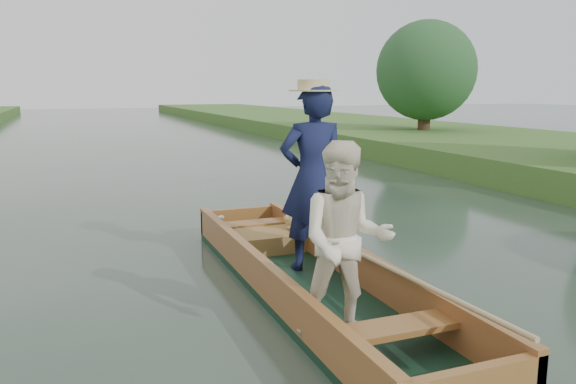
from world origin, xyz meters
name	(u,v)px	position (x,y,z in m)	size (l,w,h in m)	color
ground	(309,294)	(0.00, 0.00, 0.00)	(120.00, 120.00, 0.00)	#283D30
trees_far	(251,71)	(2.07, 8.38, 2.48)	(22.72, 15.86, 4.46)	#47331E
punt	(315,232)	(0.03, -0.05, 0.66)	(1.32, 5.02, 2.13)	black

